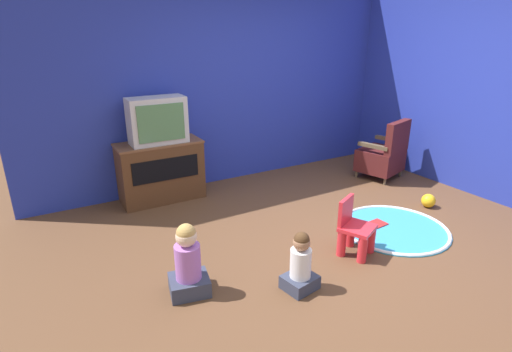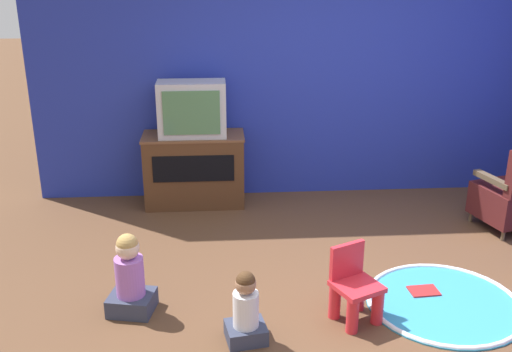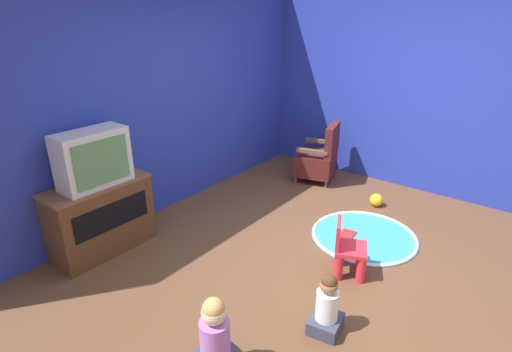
{
  "view_description": "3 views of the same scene",
  "coord_description": "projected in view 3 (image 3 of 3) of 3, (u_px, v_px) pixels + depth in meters",
  "views": [
    {
      "loc": [
        -2.67,
        -2.76,
        2.02
      ],
      "look_at": [
        -0.91,
        0.3,
        0.72
      ],
      "focal_mm": 28.0,
      "sensor_mm": 36.0,
      "label": 1
    },
    {
      "loc": [
        -1.13,
        -3.92,
        2.45
      ],
      "look_at": [
        -0.82,
        0.58,
        0.77
      ],
      "focal_mm": 42.0,
      "sensor_mm": 36.0,
      "label": 2
    },
    {
      "loc": [
        -3.21,
        -1.6,
        2.33
      ],
      "look_at": [
        -0.5,
        0.53,
        0.88
      ],
      "focal_mm": 28.0,
      "sensor_mm": 36.0,
      "label": 3
    }
  ],
  "objects": [
    {
      "name": "book",
      "position": [
        347.0,
        235.0,
        4.43
      ],
      "size": [
        0.23,
        0.17,
        0.02
      ],
      "rotation": [
        0.0,
        0.0,
        0.08
      ],
      "color": "#B22323",
      "rests_on": "ground_plane"
    },
    {
      "name": "television",
      "position": [
        93.0,
        159.0,
        3.79
      ],
      "size": [
        0.66,
        0.32,
        0.55
      ],
      "color": "#B7B7BC",
      "rests_on": "tv_cabinet"
    },
    {
      "name": "tv_cabinet",
      "position": [
        101.0,
        216.0,
        4.06
      ],
      "size": [
        1.02,
        0.46,
        0.74
      ],
      "color": "#4C2D19",
      "rests_on": "ground_plane"
    },
    {
      "name": "child_watching_left",
      "position": [
        327.0,
        307.0,
        3.05
      ],
      "size": [
        0.3,
        0.27,
        0.52
      ],
      "rotation": [
        0.0,
        0.0,
        0.17
      ],
      "color": "#33384C",
      "rests_on": "ground_plane"
    },
    {
      "name": "child_watching_center",
      "position": [
        215.0,
        341.0,
        2.68
      ],
      "size": [
        0.36,
        0.33,
        0.62
      ],
      "rotation": [
        0.0,
        0.0,
        -0.21
      ],
      "color": "#33384C",
      "rests_on": "ground_plane"
    },
    {
      "name": "play_mat",
      "position": [
        364.0,
        236.0,
        4.41
      ],
      "size": [
        1.15,
        1.15,
        0.04
      ],
      "color": "teal",
      "rests_on": "ground_plane"
    },
    {
      "name": "wall_right",
      "position": [
        448.0,
        88.0,
        4.99
      ],
      "size": [
        0.12,
        5.22,
        2.84
      ],
      "color": "#23339E",
      "rests_on": "ground_plane"
    },
    {
      "name": "wall_back",
      "position": [
        152.0,
        95.0,
        4.56
      ],
      "size": [
        5.29,
        0.12,
        2.84
      ],
      "color": "#23339E",
      "rests_on": "ground_plane"
    },
    {
      "name": "yellow_kid_chair",
      "position": [
        348.0,
        253.0,
        3.73
      ],
      "size": [
        0.4,
        0.39,
        0.55
      ],
      "rotation": [
        0.0,
        0.0,
        0.44
      ],
      "color": "red",
      "rests_on": "ground_plane"
    },
    {
      "name": "black_armchair",
      "position": [
        319.0,
        158.0,
        5.77
      ],
      "size": [
        0.69,
        0.67,
        0.85
      ],
      "rotation": [
        0.0,
        0.0,
        3.43
      ],
      "color": "brown",
      "rests_on": "ground_plane"
    },
    {
      "name": "toy_ball",
      "position": [
        376.0,
        200.0,
        5.08
      ],
      "size": [
        0.17,
        0.17,
        0.17
      ],
      "color": "yellow",
      "rests_on": "ground_plane"
    },
    {
      "name": "ground_plane",
      "position": [
        326.0,
        252.0,
        4.14
      ],
      "size": [
        30.0,
        30.0,
        0.0
      ],
      "primitive_type": "plane",
      "color": "brown"
    }
  ]
}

